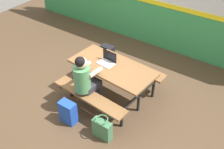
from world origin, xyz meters
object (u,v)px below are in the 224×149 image
picnic_table_main (112,74)px  backpack_dark (68,112)px  tote_bag_bright (102,129)px  laptop_silver (107,61)px  satchel_spare (108,54)px  student_nearer (85,79)px

picnic_table_main → backpack_dark: size_ratio=3.83×
backpack_dark → tote_bag_bright: backpack_dark is taller
picnic_table_main → laptop_silver: 0.26m
laptop_silver → satchel_spare: bearing=125.8°
student_nearer → satchel_spare: bearing=111.7°
laptop_silver → tote_bag_bright: (0.60, -0.99, -0.59)m
picnic_table_main → tote_bag_bright: (0.46, -0.94, -0.38)m
student_nearer → backpack_dark: (-0.06, -0.45, -0.49)m
laptop_silver → satchel_spare: 1.25m
laptop_silver → tote_bag_bright: size_ratio=0.78×
backpack_dark → satchel_spare: 2.02m
picnic_table_main → student_nearer: 0.59m
picnic_table_main → student_nearer: bearing=-109.9°
tote_bag_bright → backpack_dark: bearing=-175.7°
student_nearer → tote_bag_bright: size_ratio=2.81×
backpack_dark → satchel_spare: size_ratio=1.00×
picnic_table_main → backpack_dark: bearing=-104.2°
tote_bag_bright → picnic_table_main: bearing=116.0°
picnic_table_main → satchel_spare: picnic_table_main is taller
picnic_table_main → student_nearer: size_ratio=1.40×
tote_bag_bright → satchel_spare: 2.27m
student_nearer → laptop_silver: bearing=84.6°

